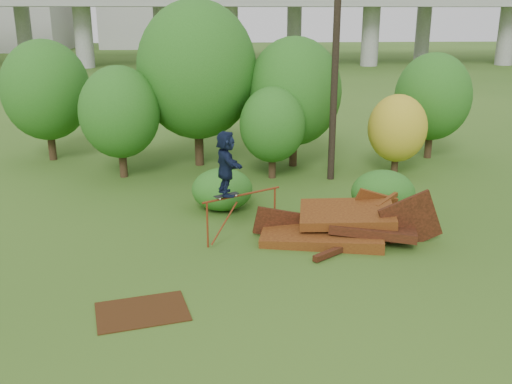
{
  "coord_description": "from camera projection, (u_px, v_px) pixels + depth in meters",
  "views": [
    {
      "loc": [
        -1.95,
        -14.14,
        6.73
      ],
      "look_at": [
        -0.8,
        2.0,
        1.6
      ],
      "focal_mm": 40.0,
      "sensor_mm": 36.0,
      "label": 1
    }
  ],
  "objects": [
    {
      "name": "tree_4",
      "position": [
        397.0,
        128.0,
        24.15
      ],
      "size": [
        2.5,
        2.5,
        3.45
      ],
      "color": "black",
      "rests_on": "ground"
    },
    {
      "name": "tree_3",
      "position": [
        294.0,
        92.0,
        25.06
      ],
      "size": [
        4.15,
        4.15,
        5.75
      ],
      "color": "black",
      "rests_on": "ground"
    },
    {
      "name": "skater",
      "position": [
        226.0,
        163.0,
        16.67
      ],
      "size": [
        0.94,
        1.87,
        1.93
      ],
      "primitive_type": "imported",
      "rotation": [
        0.0,
        0.0,
        1.79
      ],
      "color": "#111B35",
      "rests_on": "skateboard"
    },
    {
      "name": "skateboard",
      "position": [
        226.0,
        195.0,
        16.97
      ],
      "size": [
        0.78,
        0.58,
        0.08
      ],
      "rotation": [
        0.0,
        0.0,
        0.54
      ],
      "color": "black",
      "rests_on": "grind_rail"
    },
    {
      "name": "tree_0",
      "position": [
        119.0,
        112.0,
        23.49
      ],
      "size": [
        3.32,
        3.32,
        4.68
      ],
      "color": "black",
      "rests_on": "ground"
    },
    {
      "name": "tree_1",
      "position": [
        197.0,
        70.0,
        24.92
      ],
      "size": [
        5.25,
        5.25,
        7.3
      ],
      "color": "black",
      "rests_on": "ground"
    },
    {
      "name": "ground",
      "position": [
        290.0,
        269.0,
        15.61
      ],
      "size": [
        240.0,
        240.0,
        0.0
      ],
      "primitive_type": "plane",
      "color": "#2D5116",
      "rests_on": "ground"
    },
    {
      "name": "shrub_right",
      "position": [
        383.0,
        193.0,
        19.63
      ],
      "size": [
        2.19,
        2.01,
        1.55
      ],
      "primitive_type": "ellipsoid",
      "color": "#1E5015",
      "rests_on": "ground"
    },
    {
      "name": "flat_plate",
      "position": [
        142.0,
        311.0,
        13.37
      ],
      "size": [
        2.4,
        1.95,
        0.03
      ],
      "primitive_type": "cube",
      "rotation": [
        0.0,
        0.0,
        0.24
      ],
      "color": "#3A1F0C",
      "rests_on": "ground"
    },
    {
      "name": "tree_5",
      "position": [
        433.0,
        97.0,
        26.62
      ],
      "size": [
        3.54,
        3.54,
        4.97
      ],
      "color": "black",
      "rests_on": "ground"
    },
    {
      "name": "utility_pole",
      "position": [
        336.0,
        44.0,
        22.35
      ],
      "size": [
        1.4,
        0.28,
        10.88
      ],
      "color": "black",
      "rests_on": "ground"
    },
    {
      "name": "tree_6",
      "position": [
        46.0,
        90.0,
        26.15
      ],
      "size": [
        4.0,
        4.0,
        5.58
      ],
      "color": "black",
      "rests_on": "ground"
    },
    {
      "name": "shrub_left",
      "position": [
        222.0,
        189.0,
        20.1
      ],
      "size": [
        2.15,
        1.99,
        1.49
      ],
      "primitive_type": "ellipsoid",
      "color": "#1E5015",
      "rests_on": "ground"
    },
    {
      "name": "tree_2",
      "position": [
        273.0,
        125.0,
        23.51
      ],
      "size": [
        2.73,
        2.73,
        3.85
      ],
      "color": "black",
      "rests_on": "ground"
    },
    {
      "name": "grind_rail",
      "position": [
        242.0,
        205.0,
        17.41
      ],
      "size": [
        2.42,
        1.48,
        1.45
      ],
      "color": "maroon",
      "rests_on": "ground"
    },
    {
      "name": "scrap_pile",
      "position": [
        341.0,
        226.0,
        17.68
      ],
      "size": [
        5.79,
        3.4,
        2.03
      ],
      "color": "#421B0B",
      "rests_on": "ground"
    }
  ]
}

